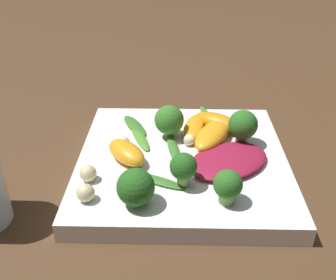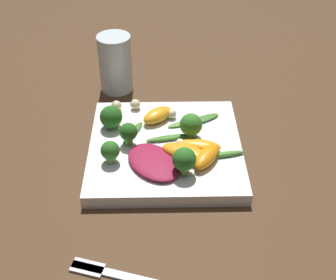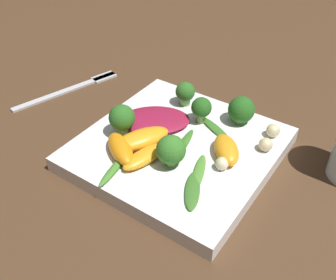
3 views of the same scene
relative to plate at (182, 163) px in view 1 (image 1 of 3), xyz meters
The scene contains 21 objects.
ground_plane 0.01m from the plate, ahead, with size 2.40×2.40×0.00m, color #4C331E.
plate is the anchor object (origin of this frame).
radicchio_leaf_0 0.06m from the plate, 19.39° to the right, with size 0.12×0.11×0.01m.
orange_segment_0 0.06m from the plate, 74.77° to the left, with size 0.04×0.07×0.01m.
orange_segment_1 0.07m from the plate, 169.26° to the right, with size 0.06×0.06×0.02m.
orange_segment_2 0.05m from the plate, 39.88° to the left, with size 0.07×0.09×0.02m.
orange_segment_3 0.08m from the plate, 53.53° to the left, with size 0.07×0.06×0.02m.
broccoli_floret_0 0.06m from the plate, 111.77° to the left, with size 0.04×0.04×0.04m.
broccoli_floret_1 0.09m from the plate, 20.13° to the left, with size 0.04×0.04×0.05m.
broccoli_floret_2 0.10m from the plate, 62.83° to the right, with size 0.03×0.03×0.04m.
broccoli_floret_3 0.11m from the plate, 117.48° to the right, with size 0.04×0.04×0.04m.
broccoli_floret_4 0.07m from the plate, 91.50° to the right, with size 0.03×0.03×0.04m.
arugula_sprig_0 0.07m from the plate, 146.31° to the left, with size 0.04×0.07×0.00m.
arugula_sprig_1 0.10m from the plate, 69.43° to the left, with size 0.02×0.07×0.01m.
arugula_sprig_2 0.06m from the plate, 117.02° to the right, with size 0.07×0.04×0.00m.
arugula_sprig_3 0.09m from the plate, 133.68° to the left, with size 0.04×0.06×0.01m.
arugula_sprig_4 0.02m from the plate, 150.69° to the left, with size 0.03×0.08×0.01m.
macadamia_nut_0 0.12m from the plate, 153.04° to the right, with size 0.02×0.02×0.02m.
macadamia_nut_1 0.08m from the plate, behind, with size 0.02×0.02×0.02m.
macadamia_nut_2 0.03m from the plate, 70.15° to the left, with size 0.01×0.01×0.01m.
macadamia_nut_3 0.13m from the plate, 138.96° to the right, with size 0.02×0.02×0.02m.
Camera 1 is at (-0.01, -0.39, 0.28)m, focal length 42.00 mm.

